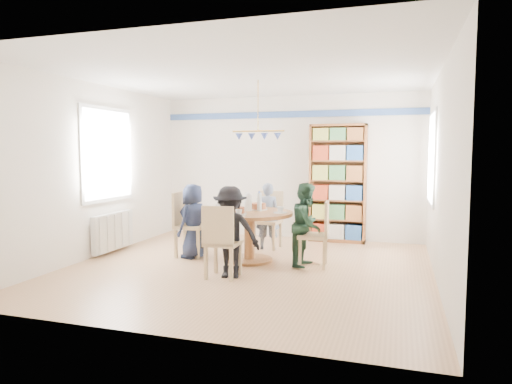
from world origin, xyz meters
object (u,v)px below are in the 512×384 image
at_px(radiator, 113,231).
at_px(chair_right, 319,231).
at_px(dining_table, 249,224).
at_px(chair_left, 186,221).
at_px(person_left, 193,221).
at_px(bookshelf, 338,184).
at_px(chair_near, 221,238).
at_px(person_near, 230,232).
at_px(chair_far, 269,217).
at_px(person_right, 307,225).
at_px(person_far, 267,216).

xyz_separation_m(radiator, chair_right, (3.36, 0.07, 0.17)).
bearing_deg(dining_table, chair_left, 179.03).
height_order(person_left, bookshelf, bookshelf).
bearing_deg(dining_table, chair_right, -2.39).
bearing_deg(dining_table, chair_near, -92.51).
xyz_separation_m(dining_table, chair_left, (-1.06, 0.02, 0.00)).
relative_size(chair_right, chair_near, 0.98).
relative_size(dining_table, person_near, 1.08).
xyz_separation_m(radiator, person_near, (2.35, -0.81, 0.25)).
height_order(chair_far, person_left, person_left).
relative_size(radiator, dining_table, 0.77).
height_order(radiator, person_near, person_near).
relative_size(dining_table, chair_right, 1.38).
distance_m(chair_left, chair_near, 1.46).
bearing_deg(bookshelf, chair_far, -140.57).
distance_m(chair_right, chair_near, 1.48).
bearing_deg(chair_far, person_right, -51.27).
bearing_deg(person_near, chair_far, 81.28).
height_order(person_right, person_far, person_right).
xyz_separation_m(radiator, person_left, (1.40, 0.07, 0.22)).
xyz_separation_m(dining_table, chair_far, (0.01, 1.06, -0.02)).
relative_size(dining_table, chair_far, 1.34).
distance_m(dining_table, person_right, 0.88).
bearing_deg(chair_left, chair_far, 44.23).
bearing_deg(chair_right, person_far, 137.60).
height_order(person_far, person_near, person_near).
distance_m(chair_right, person_left, 1.96).
xyz_separation_m(chair_left, chair_near, (1.02, -1.05, -0.03)).
bearing_deg(chair_left, radiator, -173.84).
bearing_deg(person_right, dining_table, 94.91).
relative_size(dining_table, person_left, 1.13).
distance_m(chair_near, person_left, 1.31).
height_order(dining_table, person_near, person_near).
relative_size(chair_left, person_left, 0.88).
bearing_deg(chair_far, dining_table, -90.40).
bearing_deg(radiator, dining_table, 2.90).
bearing_deg(radiator, chair_near, -22.08).
bearing_deg(chair_near, radiator, 157.92).
relative_size(chair_far, chair_near, 1.01).
xyz_separation_m(chair_far, bookshelf, (1.05, 0.87, 0.52)).
distance_m(chair_right, bookshelf, 2.04).
bearing_deg(chair_left, person_left, -22.03).
relative_size(radiator, person_right, 0.83).
xyz_separation_m(chair_near, person_left, (-0.86, 0.99, 0.05)).
xyz_separation_m(chair_left, person_right, (1.94, -0.05, 0.04)).
bearing_deg(person_left, radiator, -73.05).
xyz_separation_m(chair_right, chair_near, (-1.10, -0.99, 0.01)).
bearing_deg(person_right, person_far, 49.67).
bearing_deg(bookshelf, person_far, -135.33).
height_order(person_left, person_right, person_right).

